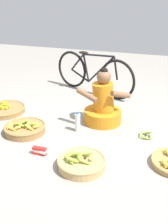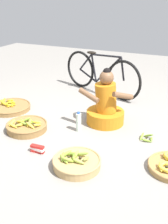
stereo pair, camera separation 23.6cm
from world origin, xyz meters
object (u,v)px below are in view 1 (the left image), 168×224
(banana_basket_mid_right, at_px, (25,128))
(loose_bananas_back_right, at_px, (146,135))
(banana_basket_mid_left, at_px, (81,162))
(banana_basket_back_left, at_px, (4,109))
(packet_carton_stack, at_px, (39,151))
(water_bottle, at_px, (78,122))
(vendor_woman_front, at_px, (103,106))
(bicycle_leaning, at_px, (93,73))

(banana_basket_mid_right, relative_size, loose_bananas_back_right, 3.16)
(banana_basket_mid_right, bearing_deg, loose_bananas_back_right, 15.08)
(banana_basket_mid_right, distance_m, banana_basket_mid_left, 1.07)
(banana_basket_back_left, distance_m, packet_carton_stack, 1.37)
(banana_basket_back_left, bearing_deg, banana_basket_mid_left, -30.13)
(banana_basket_mid_right, height_order, loose_bananas_back_right, banana_basket_mid_right)
(loose_bananas_back_right, xyz_separation_m, water_bottle, (-0.87, -0.14, 0.10))
(water_bottle, bearing_deg, banana_basket_mid_right, -157.21)
(loose_bananas_back_right, bearing_deg, vendor_woman_front, 160.33)
(bicycle_leaning, relative_size, loose_bananas_back_right, 9.48)
(vendor_woman_front, bearing_deg, loose_bananas_back_right, -19.67)
(banana_basket_mid_left, bearing_deg, loose_bananas_back_right, 57.80)
(vendor_woman_front, height_order, banana_basket_mid_right, vendor_woman_front)
(vendor_woman_front, relative_size, water_bottle, 2.89)
(vendor_woman_front, relative_size, banana_basket_mid_left, 1.54)
(water_bottle, bearing_deg, packet_carton_stack, -107.23)
(bicycle_leaning, xyz_separation_m, loose_bananas_back_right, (1.15, -1.34, -0.33))
(packet_carton_stack, bearing_deg, water_bottle, 72.77)
(bicycle_leaning, distance_m, loose_bananas_back_right, 1.79)
(water_bottle, distance_m, packet_carton_stack, 0.70)
(loose_bananas_back_right, relative_size, packet_carton_stack, 1.02)
(vendor_woman_front, bearing_deg, bicycle_leaning, 114.60)
(loose_bananas_back_right, distance_m, water_bottle, 0.89)
(banana_basket_mid_left, bearing_deg, vendor_woman_front, 94.57)
(banana_basket_mid_left, bearing_deg, water_bottle, 113.78)
(banana_basket_back_left, distance_m, loose_bananas_back_right, 2.15)
(banana_basket_mid_left, bearing_deg, bicycle_leaning, 105.09)
(loose_bananas_back_right, bearing_deg, banana_basket_mid_right, -164.92)
(vendor_woman_front, xyz_separation_m, bicycle_leaning, (-0.51, 1.11, 0.11))
(bicycle_leaning, height_order, banana_basket_mid_left, bicycle_leaning)
(banana_basket_back_left, height_order, water_bottle, water_bottle)
(vendor_woman_front, distance_m, packet_carton_stack, 1.14)
(packet_carton_stack, bearing_deg, loose_bananas_back_right, 36.68)
(vendor_woman_front, xyz_separation_m, banana_basket_back_left, (-1.51, -0.18, -0.21))
(water_bottle, bearing_deg, loose_bananas_back_right, 9.09)
(banana_basket_mid_left, bearing_deg, banana_basket_back_left, 149.87)
(bicycle_leaning, bearing_deg, vendor_woman_front, -65.40)
(banana_basket_mid_right, bearing_deg, bicycle_leaning, 78.28)
(vendor_woman_front, distance_m, banana_basket_mid_right, 1.09)
(vendor_woman_front, xyz_separation_m, packet_carton_stack, (-0.44, -1.03, -0.21))
(bicycle_leaning, bearing_deg, loose_bananas_back_right, -49.41)
(vendor_woman_front, height_order, banana_basket_back_left, vendor_woman_front)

